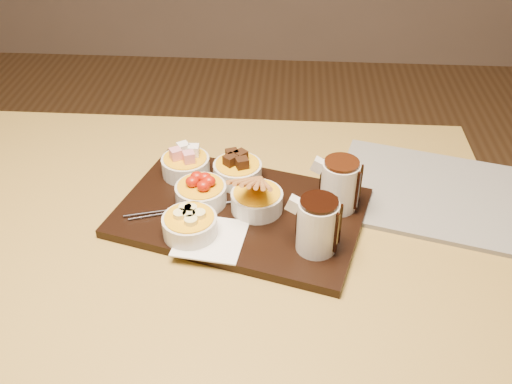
# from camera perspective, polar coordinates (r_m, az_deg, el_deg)

# --- Properties ---
(dining_table) EXTENTS (1.20, 0.80, 0.75)m
(dining_table) POSITION_cam_1_polar(r_m,az_deg,el_deg) (1.18, -6.04, -6.44)
(dining_table) COLOR #A2853C
(dining_table) RESTS_ON ground
(serving_board) EXTENTS (0.52, 0.41, 0.02)m
(serving_board) POSITION_cam_1_polar(r_m,az_deg,el_deg) (1.11, -1.55, -2.06)
(serving_board) COLOR black
(serving_board) RESTS_ON dining_table
(napkin) EXTENTS (0.13, 0.13, 0.00)m
(napkin) POSITION_cam_1_polar(r_m,az_deg,el_deg) (1.04, -4.55, -4.62)
(napkin) COLOR white
(napkin) RESTS_ON serving_board
(bowl_marshmallows) EXTENTS (0.10, 0.10, 0.04)m
(bowl_marshmallows) POSITION_cam_1_polar(r_m,az_deg,el_deg) (1.20, -7.04, 2.60)
(bowl_marshmallows) COLOR beige
(bowl_marshmallows) RESTS_ON serving_board
(bowl_cake) EXTENTS (0.10, 0.10, 0.04)m
(bowl_cake) POSITION_cam_1_polar(r_m,az_deg,el_deg) (1.17, -1.85, 2.01)
(bowl_cake) COLOR beige
(bowl_cake) RESTS_ON serving_board
(bowl_strawberries) EXTENTS (0.10, 0.10, 0.04)m
(bowl_strawberries) POSITION_cam_1_polar(r_m,az_deg,el_deg) (1.11, -5.52, -0.22)
(bowl_strawberries) COLOR beige
(bowl_strawberries) RESTS_ON serving_board
(bowl_biscotti) EXTENTS (0.10, 0.10, 0.04)m
(bowl_biscotti) POSITION_cam_1_polar(r_m,az_deg,el_deg) (1.09, 0.09, -0.93)
(bowl_biscotti) COLOR beige
(bowl_biscotti) RESTS_ON serving_board
(bowl_bananas) EXTENTS (0.10, 0.10, 0.04)m
(bowl_bananas) POSITION_cam_1_polar(r_m,az_deg,el_deg) (1.04, -6.63, -3.40)
(bowl_bananas) COLOR beige
(bowl_bananas) RESTS_ON serving_board
(pitcher_dark_chocolate) EXTENTS (0.09, 0.09, 0.10)m
(pitcher_dark_chocolate) POSITION_cam_1_polar(r_m,az_deg,el_deg) (0.99, 6.15, -3.43)
(pitcher_dark_chocolate) COLOR silver
(pitcher_dark_chocolate) RESTS_ON serving_board
(pitcher_milk_chocolate) EXTENTS (0.09, 0.09, 0.10)m
(pitcher_milk_chocolate) POSITION_cam_1_polar(r_m,az_deg,el_deg) (1.09, 8.35, 0.62)
(pitcher_milk_chocolate) COLOR silver
(pitcher_milk_chocolate) RESTS_ON serving_board
(fondue_skewers) EXTENTS (0.10, 0.26, 0.01)m
(fondue_skewers) POSITION_cam_1_polar(r_m,az_deg,el_deg) (1.11, -6.47, -1.49)
(fondue_skewers) COLOR silver
(fondue_skewers) RESTS_ON serving_board
(newspaper) EXTENTS (0.44, 0.38, 0.01)m
(newspaper) POSITION_cam_1_polar(r_m,az_deg,el_deg) (1.22, 16.81, -0.04)
(newspaper) COLOR beige
(newspaper) RESTS_ON dining_table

